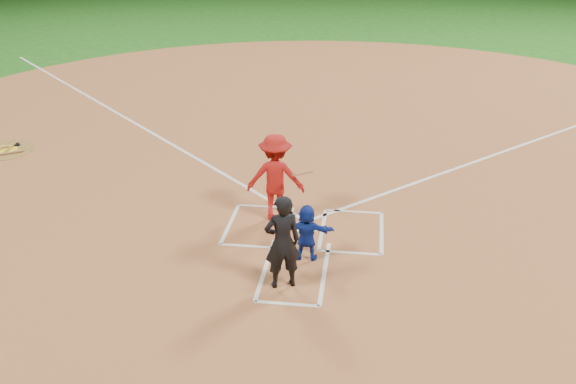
# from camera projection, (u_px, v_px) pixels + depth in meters

# --- Properties ---
(ground) EXTENTS (120.00, 120.00, 0.00)m
(ground) POSITION_uv_depth(u_px,v_px,m) (305.00, 229.00, 13.37)
(ground) COLOR #1B5916
(ground) RESTS_ON ground
(home_plate_dirt) EXTENTS (28.00, 28.00, 0.01)m
(home_plate_dirt) POSITION_uv_depth(u_px,v_px,m) (327.00, 134.00, 18.79)
(home_plate_dirt) COLOR #9A5A32
(home_plate_dirt) RESTS_ON ground
(home_plate) EXTENTS (0.60, 0.60, 0.02)m
(home_plate) POSITION_uv_depth(u_px,v_px,m) (305.00, 228.00, 13.37)
(home_plate) COLOR white
(home_plate) RESTS_ON home_plate_dirt
(on_deck_circle) EXTENTS (1.70, 1.70, 0.01)m
(on_deck_circle) POSITION_uv_depth(u_px,v_px,m) (2.00, 150.00, 17.56)
(on_deck_circle) COLOR brown
(on_deck_circle) RESTS_ON home_plate_dirt
(on_deck_logo) EXTENTS (0.80, 0.80, 0.00)m
(on_deck_logo) POSITION_uv_depth(u_px,v_px,m) (2.00, 150.00, 17.56)
(on_deck_logo) COLOR yellow
(on_deck_logo) RESTS_ON on_deck_circle
(on_deck_bat_a) EXTENTS (0.17, 0.84, 0.06)m
(on_deck_bat_a) POSITION_uv_depth(u_px,v_px,m) (12.00, 146.00, 17.76)
(on_deck_bat_a) COLOR olive
(on_deck_bat_a) RESTS_ON on_deck_circle
(on_deck_bat_c) EXTENTS (0.73, 0.53, 0.06)m
(on_deck_bat_c) POSITION_uv_depth(u_px,v_px,m) (7.00, 153.00, 17.24)
(on_deck_bat_c) COLOR olive
(on_deck_bat_c) RESTS_ON on_deck_circle
(bat_weight_donut) EXTENTS (0.19, 0.19, 0.05)m
(bat_weight_donut) POSITION_uv_depth(u_px,v_px,m) (17.00, 144.00, 17.89)
(bat_weight_donut) COLOR black
(bat_weight_donut) RESTS_ON on_deck_circle
(catcher) EXTENTS (1.03, 0.33, 1.11)m
(catcher) POSITION_uv_depth(u_px,v_px,m) (307.00, 233.00, 12.00)
(catcher) COLOR #122C99
(catcher) RESTS_ON home_plate_dirt
(umpire) EXTENTS (0.75, 0.62, 1.74)m
(umpire) POSITION_uv_depth(u_px,v_px,m) (282.00, 242.00, 11.02)
(umpire) COLOR black
(umpire) RESTS_ON home_plate_dirt
(chalk_markings) EXTENTS (28.35, 17.32, 0.01)m
(chalk_markings) POSITION_uv_depth(u_px,v_px,m) (325.00, 142.00, 18.14)
(chalk_markings) COLOR white
(chalk_markings) RESTS_ON home_plate_dirt
(batter_at_plate) EXTENTS (1.41, 0.94, 1.88)m
(batter_at_plate) POSITION_uv_depth(u_px,v_px,m) (276.00, 177.00, 13.43)
(batter_at_plate) COLOR #B11613
(batter_at_plate) RESTS_ON home_plate_dirt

